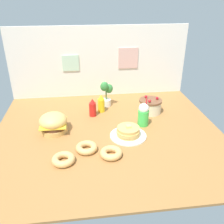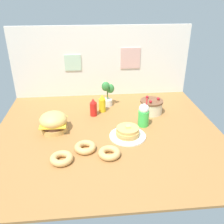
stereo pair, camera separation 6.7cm
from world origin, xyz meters
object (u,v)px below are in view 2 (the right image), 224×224
object	(u,v)px
pancake_stack	(128,133)
ketchup_bottle	(93,108)
donut_pink_glaze	(62,158)
mustard_bottle	(102,104)
donut_chocolate	(85,147)
cream_soda_cup	(144,115)
layer_cake	(151,106)
donut_vanilla	(109,153)
burger	(54,122)
potted_plant	(107,93)

from	to	relation	value
pancake_stack	ketchup_bottle	xyz separation A→B (m)	(-0.31, 0.48, 0.05)
ketchup_bottle	donut_pink_glaze	xyz separation A→B (m)	(-0.28, -0.79, -0.06)
mustard_bottle	donut_chocolate	bearing A→B (deg)	-104.62
pancake_stack	cream_soda_cup	size ratio (longest dim) A/B	1.13
layer_cake	donut_vanilla	bearing A→B (deg)	-125.34
pancake_stack	donut_pink_glaze	distance (m)	0.67
burger	donut_vanilla	distance (m)	0.70
layer_cake	cream_soda_cup	size ratio (longest dim) A/B	0.83
cream_soda_cup	donut_pink_glaze	world-z (taller)	cream_soda_cup
burger	donut_vanilla	size ratio (longest dim) A/B	1.43
potted_plant	cream_soda_cup	bearing A→B (deg)	-58.12
donut_chocolate	potted_plant	world-z (taller)	potted_plant
donut_chocolate	donut_vanilla	world-z (taller)	same
potted_plant	layer_cake	bearing A→B (deg)	-27.21
layer_cake	donut_pink_glaze	bearing A→B (deg)	-139.46
donut_vanilla	potted_plant	bearing A→B (deg)	86.19
mustard_bottle	cream_soda_cup	world-z (taller)	cream_soda_cup
layer_cake	cream_soda_cup	distance (m)	0.32
donut_vanilla	donut_pink_glaze	bearing A→B (deg)	-174.84
layer_cake	pancake_stack	bearing A→B (deg)	-125.53
cream_soda_cup	donut_pink_glaze	distance (m)	0.94
donut_pink_glaze	potted_plant	distance (m)	1.15
mustard_bottle	donut_chocolate	distance (m)	0.78
ketchup_bottle	mustard_bottle	distance (m)	0.14
ketchup_bottle	mustard_bottle	xyz separation A→B (m)	(0.10, 0.09, 0.00)
mustard_bottle	donut_pink_glaze	world-z (taller)	mustard_bottle
pancake_stack	cream_soda_cup	bearing A→B (deg)	46.47
donut_pink_glaze	donut_chocolate	world-z (taller)	same
donut_chocolate	potted_plant	bearing A→B (deg)	73.45
donut_pink_glaze	donut_chocolate	size ratio (longest dim) A/B	1.00
burger	donut_chocolate	distance (m)	0.48
ketchup_bottle	cream_soda_cup	bearing A→B (deg)	-28.74
ketchup_bottle	potted_plant	world-z (taller)	potted_plant
ketchup_bottle	donut_pink_glaze	distance (m)	0.85
ketchup_bottle	pancake_stack	bearing A→B (deg)	-57.32
donut_vanilla	pancake_stack	bearing A→B (deg)	54.98
ketchup_bottle	donut_pink_glaze	size ratio (longest dim) A/B	1.08
potted_plant	pancake_stack	bearing A→B (deg)	-79.77
cream_soda_cup	potted_plant	xyz separation A→B (m)	(-0.32, 0.52, 0.05)
pancake_stack	layer_cake	xyz separation A→B (m)	(0.34, 0.48, 0.04)
cream_soda_cup	donut_pink_glaze	size ratio (longest dim) A/B	1.61
burger	potted_plant	world-z (taller)	potted_plant
layer_cake	mustard_bottle	world-z (taller)	mustard_bottle
burger	donut_pink_glaze	distance (m)	0.53
pancake_stack	layer_cake	size ratio (longest dim) A/B	1.36
pancake_stack	donut_pink_glaze	bearing A→B (deg)	-151.71
burger	cream_soda_cup	xyz separation A→B (m)	(0.90, 0.01, 0.03)
ketchup_bottle	mustard_bottle	bearing A→B (deg)	42.55
pancake_stack	burger	bearing A→B (deg)	164.72
mustard_bottle	potted_plant	world-z (taller)	potted_plant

